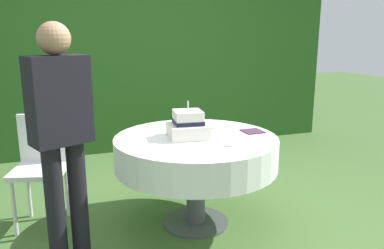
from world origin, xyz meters
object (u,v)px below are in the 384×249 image
wedding_cake (188,125)px  serving_plate_left (218,127)px  standing_person (61,131)px  garden_chair (42,159)px  serving_plate_near (195,125)px  serving_plate_far (231,145)px  cake_table (196,152)px  napkin_stack (253,131)px

wedding_cake → serving_plate_left: size_ratio=3.15×
serving_plate_left → standing_person: (-1.27, -0.45, 0.19)m
serving_plate_left → wedding_cake: bearing=-150.8°
garden_chair → serving_plate_near: bearing=-4.2°
wedding_cake → standing_person: standing_person is taller
serving_plate_near → standing_person: bearing=-151.5°
serving_plate_near → serving_plate_far: same height
serving_plate_near → serving_plate_far: size_ratio=1.07×
serving_plate_left → garden_chair: size_ratio=0.12×
garden_chair → standing_person: size_ratio=0.56×
serving_plate_near → serving_plate_left: same height
serving_plate_near → standing_person: (-1.13, -0.61, 0.19)m
wedding_cake → serving_plate_left: bearing=29.2°
standing_person → wedding_cake: bearing=15.6°
serving_plate_left → serving_plate_far: bearing=-102.5°
wedding_cake → cake_table: bearing=-18.8°
serving_plate_far → standing_person: standing_person is taller
wedding_cake → serving_plate_near: (0.19, 0.35, -0.09)m
wedding_cake → garden_chair: 1.22m
wedding_cake → garden_chair: (-1.10, 0.44, -0.29)m
cake_table → serving_plate_left: (0.27, 0.20, 0.13)m
cake_table → serving_plate_far: size_ratio=12.48×
serving_plate_left → garden_chair: bearing=169.6°
cake_table → garden_chair: (-1.16, 0.46, -0.07)m
serving_plate_left → standing_person: standing_person is taller
serving_plate_near → napkin_stack: (0.36, -0.38, -0.00)m
cake_table → napkin_stack: 0.51m
standing_person → cake_table: bearing=13.8°
cake_table → serving_plate_far: serving_plate_far is taller
napkin_stack → standing_person: 1.52m
napkin_stack → standing_person: (-1.49, -0.23, 0.19)m
wedding_cake → standing_person: size_ratio=0.21×
cake_table → wedding_cake: (-0.06, 0.02, 0.22)m
serving_plate_left → napkin_stack: 0.31m
wedding_cake → napkin_stack: (0.55, -0.03, -0.09)m
serving_plate_near → napkin_stack: bearing=-46.4°
napkin_stack → cake_table: bearing=178.6°
serving_plate_far → napkin_stack: (0.33, 0.30, -0.00)m
serving_plate_near → garden_chair: 1.31m
cake_table → serving_plate_far: (0.16, -0.31, 0.13)m
wedding_cake → serving_plate_left: (0.33, 0.18, -0.09)m
serving_plate_far → serving_plate_left: (0.11, 0.51, 0.00)m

